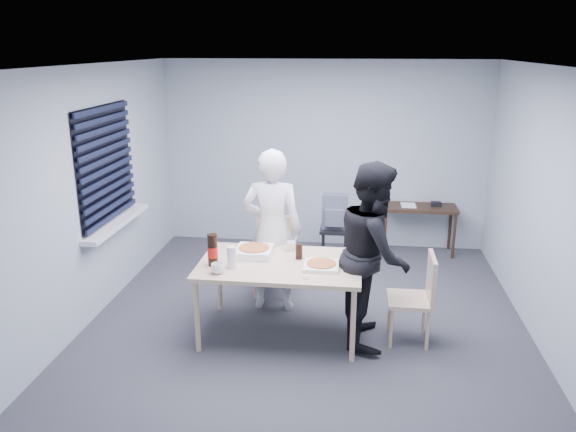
# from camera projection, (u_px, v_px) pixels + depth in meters

# --- Properties ---
(room) EXTENTS (5.00, 5.00, 5.00)m
(room) POSITION_uv_depth(u_px,v_px,m) (109.00, 174.00, 6.08)
(room) COLOR #303135
(room) RESTS_ON ground
(dining_table) EXTENTS (1.57, 0.99, 0.76)m
(dining_table) POSITION_uv_depth(u_px,v_px,m) (280.00, 268.00, 5.45)
(dining_table) COLOR #CDAF8E
(dining_table) RESTS_ON ground
(chair_far) EXTENTS (0.42, 0.42, 0.89)m
(chair_far) POSITION_uv_depth(u_px,v_px,m) (273.00, 249.00, 6.49)
(chair_far) COLOR #CDAF8E
(chair_far) RESTS_ON ground
(chair_right) EXTENTS (0.42, 0.42, 0.89)m
(chair_right) POSITION_uv_depth(u_px,v_px,m) (419.00, 293.00, 5.36)
(chair_right) COLOR #CDAF8E
(chair_right) RESTS_ON ground
(person_white) EXTENTS (0.65, 0.42, 1.77)m
(person_white) POSITION_uv_depth(u_px,v_px,m) (272.00, 231.00, 5.97)
(person_white) COLOR silver
(person_white) RESTS_ON ground
(person_black) EXTENTS (0.47, 0.86, 1.77)m
(person_black) POSITION_uv_depth(u_px,v_px,m) (374.00, 254.00, 5.32)
(person_black) COLOR black
(person_black) RESTS_ON ground
(side_table) EXTENTS (1.00, 0.44, 0.67)m
(side_table) POSITION_uv_depth(u_px,v_px,m) (419.00, 212.00, 7.69)
(side_table) COLOR #362415
(side_table) RESTS_ON ground
(stool) EXTENTS (0.37, 0.37, 0.51)m
(stool) POSITION_uv_depth(u_px,v_px,m) (334.00, 236.00, 7.29)
(stool) COLOR black
(stool) RESTS_ON ground
(backpack) EXTENTS (0.32, 0.24, 0.45)m
(backpack) POSITION_uv_depth(u_px,v_px,m) (335.00, 212.00, 7.18)
(backpack) COLOR slate
(backpack) RESTS_ON stool
(pizza_box_a) EXTENTS (0.36, 0.36, 0.09)m
(pizza_box_a) POSITION_uv_depth(u_px,v_px,m) (254.00, 251.00, 5.60)
(pizza_box_a) COLOR white
(pizza_box_a) RESTS_ON dining_table
(pizza_box_b) EXTENTS (0.33, 0.33, 0.05)m
(pizza_box_b) POSITION_uv_depth(u_px,v_px,m) (321.00, 265.00, 5.31)
(pizza_box_b) COLOR white
(pizza_box_b) RESTS_ON dining_table
(mug_a) EXTENTS (0.17, 0.17, 0.10)m
(mug_a) POSITION_uv_depth(u_px,v_px,m) (218.00, 268.00, 5.16)
(mug_a) COLOR white
(mug_a) RESTS_ON dining_table
(mug_b) EXTENTS (0.10, 0.10, 0.09)m
(mug_b) POSITION_uv_depth(u_px,v_px,m) (291.00, 246.00, 5.74)
(mug_b) COLOR white
(mug_b) RESTS_ON dining_table
(cola_glass) EXTENTS (0.08, 0.08, 0.15)m
(cola_glass) POSITION_uv_depth(u_px,v_px,m) (299.00, 251.00, 5.50)
(cola_glass) COLOR black
(cola_glass) RESTS_ON dining_table
(soda_bottle) EXTENTS (0.10, 0.10, 0.31)m
(soda_bottle) POSITION_uv_depth(u_px,v_px,m) (213.00, 251.00, 5.32)
(soda_bottle) COLOR black
(soda_bottle) RESTS_ON dining_table
(plastic_cups) EXTENTS (0.10, 0.10, 0.21)m
(plastic_cups) POSITION_uv_depth(u_px,v_px,m) (232.00, 257.00, 5.27)
(plastic_cups) COLOR silver
(plastic_cups) RESTS_ON dining_table
(rubber_band) EXTENTS (0.06, 0.06, 0.00)m
(rubber_band) POSITION_uv_depth(u_px,v_px,m) (306.00, 278.00, 5.06)
(rubber_band) COLOR red
(rubber_band) RESTS_ON dining_table
(papers) EXTENTS (0.29, 0.33, 0.00)m
(papers) POSITION_uv_depth(u_px,v_px,m) (408.00, 205.00, 7.70)
(papers) COLOR white
(papers) RESTS_ON side_table
(black_box) EXTENTS (0.15, 0.12, 0.06)m
(black_box) POSITION_uv_depth(u_px,v_px,m) (436.00, 204.00, 7.66)
(black_box) COLOR black
(black_box) RESTS_ON side_table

